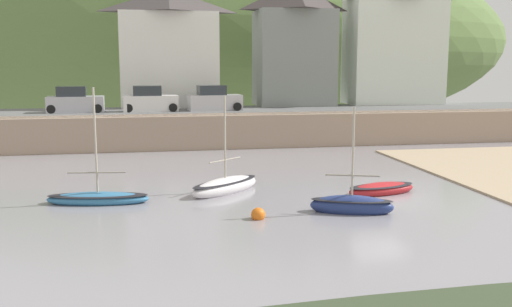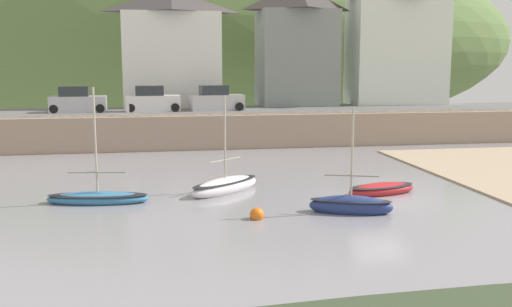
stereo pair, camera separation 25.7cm
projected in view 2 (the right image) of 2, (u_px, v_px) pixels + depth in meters
quay_seawall at (292, 127)px, 43.06m from camera, size 48.00×9.40×2.40m
hillside_backdrop at (227, 41)px, 78.52m from camera, size 80.00×44.00×25.79m
waterfront_building_left at (172, 48)px, 48.19m from camera, size 8.27×4.41×9.68m
waterfront_building_centre at (297, 44)px, 49.94m from camera, size 6.82×5.24×10.42m
waterfront_building_right at (397, 38)px, 51.40m from camera, size 8.66×4.53×11.58m
sailboat_tall_mast at (382, 189)px, 27.09m from camera, size 3.71×2.05×0.67m
rowboat_small_beached at (351, 205)px, 23.65m from camera, size 3.56×2.10×4.54m
sailboat_blue_trim at (225, 186)px, 27.44m from camera, size 4.06×3.70×4.76m
dinghy_open_wooden at (98, 198)px, 25.34m from camera, size 4.58×1.90×5.19m
parked_car_near_slipway at (77, 101)px, 43.23m from camera, size 4.15×1.82×1.95m
parked_car_by_wall at (152, 101)px, 44.16m from camera, size 4.16×1.84×1.95m
parked_car_end_of_row at (216, 100)px, 45.00m from camera, size 4.25×2.10×1.95m
mooring_buoy at (257, 215)px, 22.71m from camera, size 0.57×0.57×0.57m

